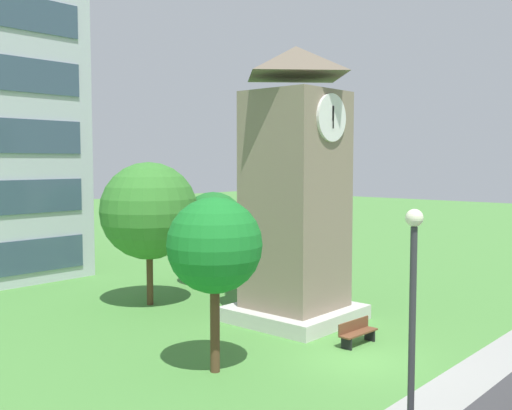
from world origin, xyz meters
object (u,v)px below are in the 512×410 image
object	(u,v)px
street_lamp	(412,316)
tree_streetside	(215,246)
tree_near_tower	(213,225)
park_bench	(357,332)
tree_by_building	(149,211)
clock_tower	(295,199)

from	to	relation	value
street_lamp	tree_streetside	bearing A→B (deg)	75.28
street_lamp	tree_near_tower	bearing A→B (deg)	56.72
park_bench	tree_by_building	xyz separation A→B (m)	(-1.16, 10.49, 3.93)
park_bench	tree_near_tower	bearing A→B (deg)	71.11
street_lamp	tree_near_tower	distance (m)	20.71
park_bench	clock_tower	bearing A→B (deg)	72.63
tree_by_building	tree_streetside	bearing A→B (deg)	-116.28
tree_near_tower	tree_by_building	world-z (taller)	tree_by_building
street_lamp	clock_tower	bearing A→B (deg)	48.19
tree_streetside	street_lamp	bearing A→B (deg)	-104.72
street_lamp	tree_streetside	size ratio (longest dim) A/B	1.03
clock_tower	street_lamp	world-z (taller)	clock_tower
clock_tower	tree_by_building	size ratio (longest dim) A/B	1.71
clock_tower	tree_by_building	distance (m)	7.15
street_lamp	tree_streetside	world-z (taller)	street_lamp
tree_by_building	tree_streetside	xyz separation A→B (m)	(-4.25, -8.61, -0.36)
tree_by_building	clock_tower	bearing A→B (deg)	-70.79
park_bench	tree_streetside	world-z (taller)	tree_streetside
clock_tower	tree_near_tower	bearing A→B (deg)	70.36
street_lamp	tree_near_tower	size ratio (longest dim) A/B	1.14
clock_tower	park_bench	size ratio (longest dim) A/B	6.22
clock_tower	street_lamp	distance (m)	13.04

